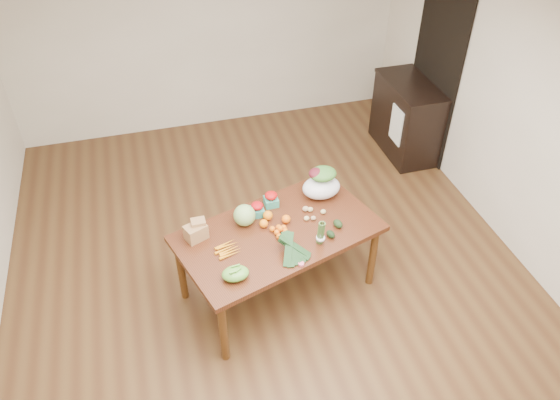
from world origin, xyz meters
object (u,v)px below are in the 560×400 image
object	(u,v)px
dining_table	(278,261)
kale_bunch	(295,251)
cabinet	(406,118)
asparagus_bundle	(321,233)
mandarin_cluster	(280,230)
cabbage	(244,215)
paper_bag	(196,231)
salad_bag	(321,184)

from	to	relation	value
dining_table	kale_bunch	world-z (taller)	kale_bunch
kale_bunch	cabinet	bearing A→B (deg)	28.96
kale_bunch	asparagus_bundle	size ratio (longest dim) A/B	1.60
mandarin_cluster	asparagus_bundle	bearing A→B (deg)	-36.60
dining_table	asparagus_bundle	bearing A→B (deg)	-56.26
dining_table	asparagus_bundle	size ratio (longest dim) A/B	6.97
cabinet	cabbage	xyz separation A→B (m)	(-2.44, -1.70, 0.38)
cabinet	paper_bag	distance (m)	3.41
dining_table	paper_bag	xyz separation A→B (m)	(-0.70, 0.10, 0.46)
kale_bunch	salad_bag	size ratio (longest dim) A/B	1.11
cabbage	asparagus_bundle	bearing A→B (deg)	-37.07
paper_bag	mandarin_cluster	xyz separation A→B (m)	(0.71, -0.13, -0.04)
kale_bunch	cabbage	bearing A→B (deg)	102.73
paper_bag	mandarin_cluster	size ratio (longest dim) A/B	1.34
cabbage	asparagus_bundle	distance (m)	0.70
paper_bag	salad_bag	bearing A→B (deg)	12.22
paper_bag	asparagus_bundle	bearing A→B (deg)	-19.26
cabinet	salad_bag	size ratio (longest dim) A/B	2.82
cabbage	asparagus_bundle	world-z (taller)	asparagus_bundle
cabinet	mandarin_cluster	bearing A→B (deg)	-138.75
asparagus_bundle	cabinet	bearing A→B (deg)	31.35
dining_table	mandarin_cluster	xyz separation A→B (m)	(0.01, -0.03, 0.42)
mandarin_cluster	salad_bag	bearing A→B (deg)	37.99
asparagus_bundle	kale_bunch	bearing A→B (deg)	-176.10
cabbage	kale_bunch	bearing A→B (deg)	-60.15
mandarin_cluster	paper_bag	bearing A→B (deg)	169.36
cabbage	dining_table	bearing A→B (deg)	-34.49
cabinet	paper_bag	xyz separation A→B (m)	(-2.89, -1.77, 0.37)
salad_bag	paper_bag	bearing A→B (deg)	-167.78
kale_bunch	paper_bag	bearing A→B (deg)	131.65
cabbage	paper_bag	bearing A→B (deg)	-170.62
paper_bag	mandarin_cluster	world-z (taller)	paper_bag
kale_bunch	mandarin_cluster	bearing A→B (deg)	78.60
cabinet	asparagus_bundle	bearing A→B (deg)	-131.53
salad_bag	kale_bunch	bearing A→B (deg)	-123.76
cabbage	kale_bunch	world-z (taller)	cabbage
dining_table	cabinet	world-z (taller)	cabinet
cabbage	kale_bunch	distance (m)	0.61
mandarin_cluster	kale_bunch	xyz separation A→B (m)	(0.03, -0.32, 0.04)
dining_table	paper_bag	bearing A→B (deg)	154.44
paper_bag	cabbage	distance (m)	0.45
cabinet	cabbage	bearing A→B (deg)	-145.17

